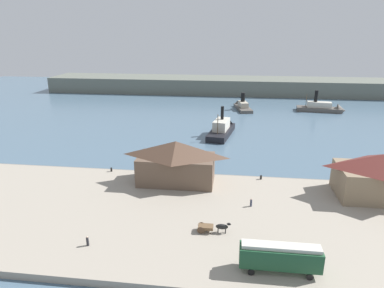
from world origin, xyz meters
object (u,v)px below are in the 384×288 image
at_px(ferry_shed_west_terminal, 380,176).
at_px(mooring_post_center_west, 261,177).
at_px(ferry_moored_east, 324,108).
at_px(mooring_post_center_east, 111,170).
at_px(street_tram, 280,256).
at_px(horse_cart, 212,227).
at_px(pedestrian_near_west_shed, 88,241).
at_px(ferry_shed_customs_shed, 176,162).
at_px(pedestrian_near_east_shed, 251,203).
at_px(ferry_departing_north, 223,129).
at_px(ferry_moored_west, 242,106).

xyz_separation_m(ferry_shed_west_terminal, mooring_post_center_west, (-21.94, 5.51, -4.06)).
bearing_deg(ferry_moored_east, mooring_post_center_east, -131.18).
relative_size(street_tram, horse_cart, 2.00).
bearing_deg(pedestrian_near_west_shed, street_tram, -4.83).
xyz_separation_m(ferry_shed_west_terminal, ferry_moored_east, (9.27, 80.39, -4.28)).
relative_size(ferry_shed_west_terminal, pedestrian_near_west_shed, 9.78).
distance_m(ferry_shed_customs_shed, street_tram, 32.37).
xyz_separation_m(pedestrian_near_east_shed, ferry_departing_north, (-7.19, 50.10, -0.18)).
relative_size(pedestrian_near_west_shed, mooring_post_center_east, 1.78).
relative_size(pedestrian_near_west_shed, ferry_moored_west, 0.09).
height_order(horse_cart, pedestrian_near_east_shed, horse_cart).
bearing_deg(pedestrian_near_west_shed, ferry_moored_east, 60.13).
relative_size(pedestrian_near_east_shed, mooring_post_center_east, 1.77).
bearing_deg(ferry_shed_west_terminal, ferry_moored_west, 106.90).
height_order(street_tram, mooring_post_center_west, street_tram).
xyz_separation_m(street_tram, pedestrian_near_west_shed, (-28.12, 2.37, -1.74)).
relative_size(ferry_shed_west_terminal, horse_cart, 2.91).
distance_m(ferry_moored_east, ferry_departing_north, 55.44).
relative_size(street_tram, mooring_post_center_east, 12.00).
bearing_deg(ferry_shed_west_terminal, ferry_shed_customs_shed, 177.47).
bearing_deg(street_tram, mooring_post_center_west, 90.69).
distance_m(pedestrian_near_west_shed, mooring_post_center_west, 39.27).
distance_m(street_tram, ferry_moored_west, 106.64).
relative_size(mooring_post_center_west, ferry_moored_east, 0.05).
xyz_separation_m(ferry_moored_west, ferry_moored_east, (34.16, -1.53, 0.19)).
height_order(ferry_shed_customs_shed, horse_cart, ferry_shed_customs_shed).
bearing_deg(pedestrian_near_east_shed, mooring_post_center_west, 77.95).
relative_size(pedestrian_near_west_shed, ferry_departing_north, 0.08).
relative_size(ferry_shed_west_terminal, ferry_moored_west, 0.90).
bearing_deg(ferry_shed_customs_shed, ferry_moored_east, 57.85).
height_order(ferry_moored_west, ferry_moored_east, ferry_moored_east).
bearing_deg(ferry_shed_west_terminal, ferry_moored_east, 83.42).
height_order(street_tram, ferry_departing_north, ferry_departing_north).
xyz_separation_m(mooring_post_center_west, ferry_moored_east, (31.21, 74.88, -0.22)).
xyz_separation_m(pedestrian_near_east_shed, mooring_post_center_west, (2.66, 12.47, -0.27)).
distance_m(street_tram, pedestrian_near_east_shed, 18.03).
bearing_deg(pedestrian_near_west_shed, ferry_departing_north, 74.69).
bearing_deg(street_tram, ferry_departing_north, 98.57).
xyz_separation_m(pedestrian_near_west_shed, ferry_departing_north, (17.91, 65.41, -0.19)).
relative_size(ferry_shed_west_terminal, pedestrian_near_east_shed, 9.86).
distance_m(horse_cart, pedestrian_near_west_shed, 19.46).
bearing_deg(mooring_post_center_west, ferry_departing_north, 104.67).
xyz_separation_m(street_tram, horse_cart, (-9.61, 8.37, -1.54)).
distance_m(ferry_shed_customs_shed, pedestrian_near_west_shed, 26.18).
xyz_separation_m(pedestrian_near_west_shed, ferry_moored_west, (24.82, 104.19, -0.69)).
height_order(mooring_post_center_east, ferry_moored_west, ferry_moored_west).
bearing_deg(ferry_moored_west, pedestrian_near_east_shed, -89.82).
bearing_deg(street_tram, ferry_moored_west, 91.78).
bearing_deg(street_tram, ferry_shed_west_terminal, 48.80).
distance_m(pedestrian_near_east_shed, ferry_moored_east, 93.69).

